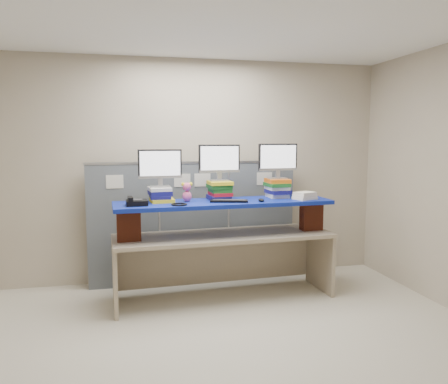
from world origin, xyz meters
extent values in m
cube|color=#B8AC98|center=(0.00, 0.00, 1.40)|extent=(5.00, 4.00, 2.80)
cube|color=beige|center=(0.00, 0.00, 0.00)|extent=(5.00, 4.00, 0.01)
cube|color=white|center=(0.00, 0.00, 2.80)|extent=(5.00, 4.00, 0.01)
cube|color=#4E555C|center=(-0.87, 1.78, 0.75)|extent=(0.85, 0.05, 1.50)
cube|color=#4E555C|center=(0.00, 1.78, 0.75)|extent=(0.85, 0.05, 1.50)
cube|color=#4E555C|center=(0.87, 1.78, 0.75)|extent=(0.85, 0.05, 1.50)
cube|color=#ACADB2|center=(0.00, 1.78, 1.51)|extent=(2.60, 0.06, 0.03)
cube|color=silver|center=(-0.95, 1.75, 1.30)|extent=(0.20, 0.00, 0.16)
cube|color=silver|center=(-0.15, 1.75, 1.30)|extent=(0.20, 0.00, 0.16)
cube|color=silver|center=(0.10, 1.75, 1.30)|extent=(0.20, 0.00, 0.16)
cube|color=silver|center=(0.90, 1.75, 1.30)|extent=(0.20, 0.00, 0.16)
cube|color=tan|center=(0.24, 1.15, 0.72)|extent=(2.47, 0.82, 0.04)
cube|color=tan|center=(-0.96, 1.09, 0.35)|extent=(0.07, 0.66, 0.70)
cube|color=tan|center=(1.43, 1.20, 0.35)|extent=(0.07, 0.66, 0.70)
cube|color=maroon|center=(-0.81, 1.05, 0.91)|extent=(0.25, 0.14, 0.33)
cube|color=maroon|center=(1.28, 1.14, 0.91)|extent=(0.25, 0.14, 0.33)
cube|color=navy|center=(0.24, 1.15, 1.10)|extent=(2.43, 0.71, 0.04)
cube|color=yellow|center=(-0.45, 1.22, 1.14)|extent=(0.27, 0.31, 0.04)
cube|color=navy|center=(-0.46, 1.23, 1.18)|extent=(0.22, 0.29, 0.04)
cube|color=navy|center=(-0.46, 1.23, 1.22)|extent=(0.26, 0.29, 0.05)
cube|color=white|center=(-0.47, 1.24, 1.26)|extent=(0.26, 0.30, 0.04)
cube|color=navy|center=(0.20, 1.27, 1.14)|extent=(0.24, 0.31, 0.05)
cube|color=#AC132A|center=(0.22, 1.26, 1.19)|extent=(0.24, 0.30, 0.04)
cube|color=#1B6724|center=(0.22, 1.27, 1.23)|extent=(0.23, 0.28, 0.04)
cube|color=#1B6724|center=(0.21, 1.27, 1.27)|extent=(0.26, 0.30, 0.04)
cube|color=yellow|center=(0.21, 1.26, 1.31)|extent=(0.26, 0.30, 0.04)
cube|color=white|center=(0.92, 1.31, 1.14)|extent=(0.21, 0.26, 0.05)
cube|color=navy|center=(0.92, 1.29, 1.19)|extent=(0.26, 0.30, 0.05)
cube|color=white|center=(0.91, 1.30, 1.23)|extent=(0.23, 0.29, 0.04)
cube|color=#1B6724|center=(0.90, 1.29, 1.27)|extent=(0.25, 0.31, 0.04)
cube|color=orange|center=(0.91, 1.30, 1.31)|extent=(0.25, 0.27, 0.05)
cube|color=#A8A8AD|center=(-0.46, 1.23, 1.29)|extent=(0.21, 0.14, 0.01)
cube|color=#A8A8AD|center=(-0.46, 1.23, 1.34)|extent=(0.05, 0.04, 0.09)
cube|color=black|center=(-0.46, 1.23, 1.53)|extent=(0.47, 0.06, 0.31)
cube|color=white|center=(-0.46, 1.21, 1.53)|extent=(0.43, 0.02, 0.27)
cube|color=#A8A8AD|center=(0.21, 1.26, 1.34)|extent=(0.21, 0.14, 0.01)
cube|color=#A8A8AD|center=(0.21, 1.26, 1.38)|extent=(0.05, 0.04, 0.09)
cube|color=black|center=(0.21, 1.26, 1.58)|extent=(0.47, 0.06, 0.31)
cube|color=white|center=(0.21, 1.24, 1.58)|extent=(0.43, 0.02, 0.27)
cube|color=#A8A8AD|center=(0.91, 1.30, 1.34)|extent=(0.21, 0.14, 0.01)
cube|color=#A8A8AD|center=(0.91, 1.30, 1.39)|extent=(0.05, 0.04, 0.09)
cube|color=black|center=(0.91, 1.30, 1.59)|extent=(0.47, 0.06, 0.31)
cube|color=white|center=(0.91, 1.28, 1.59)|extent=(0.43, 0.02, 0.27)
cube|color=black|center=(0.27, 1.05, 1.13)|extent=(0.43, 0.24, 0.02)
cube|color=#29292C|center=(0.27, 1.05, 1.14)|extent=(0.37, 0.18, 0.00)
ellipsoid|color=black|center=(0.62, 1.00, 1.14)|extent=(0.07, 0.11, 0.04)
cube|color=black|center=(-0.72, 1.03, 1.14)|extent=(0.22, 0.20, 0.05)
cube|color=#29292C|center=(-0.72, 1.03, 1.18)|extent=(0.11, 0.11, 0.01)
cube|color=black|center=(-0.78, 1.03, 1.19)|extent=(0.06, 0.20, 0.04)
torus|color=black|center=(-0.29, 0.94, 1.13)|extent=(0.17, 0.17, 0.02)
ellipsoid|color=#F35C93|center=(-0.17, 1.18, 1.18)|extent=(0.10, 0.09, 0.12)
sphere|color=#F35C93|center=(-0.17, 1.18, 1.28)|extent=(0.09, 0.09, 0.09)
sphere|color=yellow|center=(-0.21, 1.18, 1.31)|extent=(0.04, 0.04, 0.04)
sphere|color=yellow|center=(-0.13, 1.18, 1.31)|extent=(0.04, 0.04, 0.04)
cube|color=#F1E7CD|center=(1.16, 1.07, 1.13)|extent=(0.29, 0.26, 0.03)
cube|color=#F1E7CD|center=(1.16, 1.07, 1.16)|extent=(0.28, 0.25, 0.03)
cube|color=#F1E7CD|center=(1.16, 1.07, 1.19)|extent=(0.26, 0.24, 0.03)
camera|label=1|loc=(-0.83, -3.53, 1.80)|focal=35.00mm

